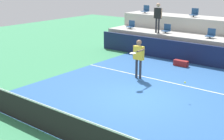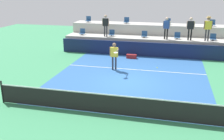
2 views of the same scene
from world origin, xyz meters
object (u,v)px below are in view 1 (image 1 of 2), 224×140
Objects in this scene: stadium_chair_lower_left at (167,29)px; tennis_ball at (185,82)px; equipment_bag at (181,63)px; stadium_chair_upper_left at (194,13)px; tennis_player at (138,55)px; stadium_chair_upper_far_left at (146,10)px; stadium_chair_lower_far_left at (131,25)px; spectator_in_grey at (158,15)px; stadium_chair_lower_center at (211,34)px.

tennis_ball is at bearing -56.23° from stadium_chair_lower_left.
tennis_ball is 4.80m from equipment_bag.
stadium_chair_upper_left is 0.29× the size of tennis_player.
tennis_player is at bearing 158.10° from tennis_ball.
stadium_chair_upper_far_left is (-2.63, 1.80, 0.85)m from stadium_chair_lower_left.
tennis_ball is (6.87, -8.14, -1.61)m from stadium_chair_upper_far_left.
stadium_chair_upper_left reaches higher than tennis_player.
spectator_in_grey is (2.18, -0.38, 0.86)m from stadium_chair_lower_far_left.
stadium_chair_upper_far_left is at bearing 161.41° from stadium_chair_lower_center.
stadium_chair_upper_far_left is at bearing 140.19° from equipment_bag.
equipment_bag is (4.64, -2.10, -1.31)m from stadium_chair_lower_far_left.
stadium_chair_lower_left is 7.66m from tennis_ball.
spectator_in_grey is at bearing -137.20° from stadium_chair_lower_left.
stadium_chair_upper_left reaches higher than stadium_chair_lower_left.
stadium_chair_lower_center is at bearing 103.44° from tennis_ball.
stadium_chair_upper_far_left is at bearing 180.00° from stadium_chair_upper_left.
stadium_chair_lower_far_left is 7.65× the size of tennis_ball.
tennis_ball is (4.65, -5.95, -1.62)m from spectator_in_grey.
spectator_in_grey is at bearing 128.00° from tennis_ball.
equipment_bag is (1.14, -3.90, -2.16)m from stadium_chair_upper_left.
stadium_chair_lower_left is at bearing 42.80° from spectator_in_grey.
tennis_player is (1.42, -5.20, -0.36)m from stadium_chair_lower_left.
stadium_chair_upper_far_left is at bearing 145.62° from stadium_chair_lower_left.
stadium_chair_upper_far_left and stadium_chair_upper_left have the same top height.
stadium_chair_upper_far_left is at bearing 135.42° from spectator_in_grey.
tennis_ball is at bearing -62.68° from equipment_bag.
spectator_in_grey is (-3.14, -0.38, 0.86)m from stadium_chair_lower_center.
stadium_chair_upper_far_left reaches higher than stadium_chair_lower_center.
stadium_chair_lower_far_left reaches higher than tennis_ball.
tennis_player is 3.31m from equipment_bag.
stadium_chair_lower_left is (2.59, 0.00, 0.00)m from stadium_chair_lower_far_left.
equipment_bag is at bearing -39.81° from stadium_chair_upper_far_left.
stadium_chair_upper_left is at bearing 112.26° from tennis_ball.
stadium_chair_lower_left is 3.30m from stadium_chair_upper_far_left.
stadium_chair_upper_far_left is (-0.04, 1.80, 0.85)m from stadium_chair_lower_far_left.
spectator_in_grey reaches higher than stadium_chair_lower_center.
stadium_chair_lower_far_left is at bearing 180.00° from stadium_chair_lower_left.
tennis_ball is at bearing -49.84° from stadium_chair_upper_far_left.
stadium_chair_upper_far_left reaches higher than tennis_player.
stadium_chair_upper_left is at bearing 106.31° from equipment_bag.
stadium_chair_lower_far_left reaches higher than equipment_bag.
stadium_chair_lower_left is at bearing 105.30° from tennis_player.
tennis_ball is 0.09× the size of equipment_bag.
equipment_bag is (-0.68, -2.10, -1.31)m from stadium_chair_lower_center.
stadium_chair_lower_far_left is 4.02m from stadium_chair_upper_left.
tennis_player is at bearing -85.77° from stadium_chair_upper_left.
stadium_chair_upper_far_left is 3.54m from stadium_chair_upper_left.
stadium_chair_lower_left is at bearing 134.29° from equipment_bag.
spectator_in_grey is (2.22, -2.18, 0.01)m from stadium_chair_upper_far_left.
stadium_chair_lower_far_left is 1.00× the size of stadium_chair_upper_left.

